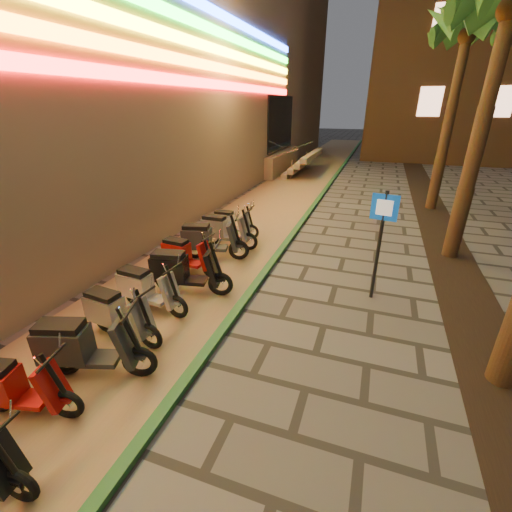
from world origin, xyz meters
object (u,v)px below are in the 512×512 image
at_px(scooter_8, 182,271).
at_px(scooter_9, 185,255).
at_px(scooter_12, 231,223).
at_px(scooter_6, 115,314).
at_px(pedestrian_sign, 381,231).
at_px(scooter_4, 12,387).
at_px(scooter_5, 82,347).
at_px(scooter_11, 223,230).
at_px(scooter_10, 207,240).
at_px(scooter_7, 145,288).

xyz_separation_m(scooter_8, scooter_9, (-0.47, 0.92, -0.07)).
height_order(scooter_9, scooter_12, scooter_9).
bearing_deg(scooter_6, pedestrian_sign, 41.15).
bearing_deg(scooter_4, scooter_12, 76.45).
bearing_deg(scooter_5, scooter_12, 75.27).
distance_m(scooter_11, scooter_12, 0.89).
bearing_deg(scooter_4, scooter_11, 75.32).
height_order(scooter_10, scooter_12, scooter_10).
bearing_deg(scooter_11, pedestrian_sign, -20.54).
xyz_separation_m(scooter_7, scooter_11, (0.06, 3.62, 0.04)).
height_order(scooter_7, scooter_11, scooter_11).
height_order(scooter_8, scooter_11, scooter_8).
bearing_deg(pedestrian_sign, scooter_9, -166.11).
bearing_deg(scooter_8, scooter_9, 105.36).
distance_m(scooter_6, scooter_11, 4.56).
distance_m(pedestrian_sign, scooter_9, 4.56).
bearing_deg(scooter_6, scooter_8, 86.98).
distance_m(scooter_4, scooter_12, 7.27).
height_order(scooter_4, scooter_6, scooter_6).
height_order(pedestrian_sign, scooter_5, pedestrian_sign).
height_order(scooter_7, scooter_8, scooter_8).
height_order(scooter_7, scooter_12, scooter_7).
bearing_deg(scooter_6, scooter_4, -87.71).
distance_m(scooter_8, scooter_10, 1.86).
height_order(pedestrian_sign, scooter_6, pedestrian_sign).
bearing_deg(scooter_9, scooter_7, -80.62).
distance_m(scooter_7, scooter_12, 4.50).
xyz_separation_m(scooter_4, scooter_12, (-0.00, 7.27, -0.01)).
xyz_separation_m(scooter_10, scooter_12, (-0.09, 1.83, -0.10)).
height_order(pedestrian_sign, scooter_11, pedestrian_sign).
distance_m(scooter_5, scooter_9, 3.66).
xyz_separation_m(scooter_8, scooter_12, (-0.42, 3.66, -0.10)).
relative_size(scooter_6, scooter_8, 0.89).
bearing_deg(scooter_4, pedestrian_sign, 34.10).
xyz_separation_m(scooter_9, scooter_12, (0.05, 2.75, -0.02)).
relative_size(scooter_4, scooter_10, 0.84).
xyz_separation_m(scooter_7, scooter_10, (0.03, 2.67, 0.06)).
xyz_separation_m(scooter_8, scooter_11, (-0.29, 2.78, -0.03)).
relative_size(scooter_9, scooter_12, 1.06).
xyz_separation_m(scooter_5, scooter_12, (-0.33, 6.39, -0.09)).
distance_m(pedestrian_sign, scooter_6, 5.29).
xyz_separation_m(pedestrian_sign, scooter_5, (-4.05, -3.92, -0.99)).
bearing_deg(scooter_7, scooter_4, -86.89).
bearing_deg(scooter_5, scooter_7, 80.14).
bearing_deg(scooter_11, scooter_9, -95.46).
bearing_deg(scooter_9, scooter_10, 86.44).
relative_size(scooter_4, scooter_9, 0.97).
height_order(scooter_4, scooter_5, scooter_5).
distance_m(scooter_7, scooter_8, 0.91).
bearing_deg(scooter_5, scooter_9, 78.28).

